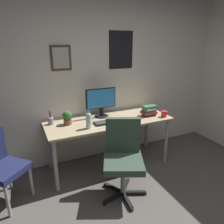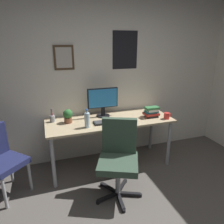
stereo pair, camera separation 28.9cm
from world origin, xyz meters
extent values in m
cube|color=silver|center=(0.00, 2.15, 1.30)|extent=(4.40, 0.08, 2.60)
cube|color=#4C3823|center=(-0.60, 2.11, 1.61)|extent=(0.28, 0.02, 0.34)
cube|color=beige|center=(-0.60, 2.09, 1.61)|extent=(0.22, 0.00, 0.28)
cube|color=black|center=(0.33, 2.11, 1.70)|extent=(0.40, 0.01, 0.56)
cube|color=tan|center=(-0.04, 1.73, 0.73)|extent=(1.81, 0.68, 0.03)
cylinder|color=#9EA0A5|center=(-0.89, 1.45, 0.36)|extent=(0.05, 0.05, 0.71)
cylinder|color=#9EA0A5|center=(0.80, 1.45, 0.36)|extent=(0.05, 0.05, 0.71)
cylinder|color=#9EA0A5|center=(-0.89, 2.01, 0.36)|extent=(0.05, 0.05, 0.71)
cylinder|color=#9EA0A5|center=(0.80, 2.01, 0.36)|extent=(0.05, 0.05, 0.71)
cube|color=#334738|center=(-0.17, 1.03, 0.46)|extent=(0.61, 0.61, 0.08)
cube|color=#334738|center=(-0.09, 1.22, 0.72)|extent=(0.41, 0.23, 0.45)
cylinder|color=#9EA0A5|center=(-0.17, 1.03, 0.21)|extent=(0.08, 0.08, 0.42)
cube|color=black|center=(-0.04, 0.98, 0.04)|extent=(0.27, 0.15, 0.03)
cylinder|color=black|center=(0.09, 0.92, 0.02)|extent=(0.05, 0.05, 0.04)
cube|color=black|center=(-0.07, 1.14, 0.04)|extent=(0.22, 0.23, 0.03)
cylinder|color=black|center=(0.02, 1.24, 0.02)|extent=(0.05, 0.05, 0.04)
cube|color=black|center=(-0.24, 1.16, 0.04)|extent=(0.17, 0.26, 0.03)
cylinder|color=black|center=(-0.31, 1.28, 0.02)|extent=(0.05, 0.05, 0.04)
cube|color=black|center=(-0.30, 1.01, 0.04)|extent=(0.28, 0.10, 0.03)
cylinder|color=black|center=(-0.44, 0.98, 0.02)|extent=(0.05, 0.05, 0.04)
cube|color=black|center=(-0.18, 0.90, 0.04)|extent=(0.07, 0.28, 0.03)
cylinder|color=black|center=(-0.20, 0.76, 0.02)|extent=(0.05, 0.05, 0.04)
cube|color=#1E234C|center=(-1.44, 1.49, 0.44)|extent=(0.59, 0.59, 0.07)
cylinder|color=#9EA0A5|center=(-1.45, 1.24, 0.20)|extent=(0.05, 0.05, 0.41)
cylinder|color=#9EA0A5|center=(-1.19, 1.49, 0.20)|extent=(0.05, 0.05, 0.41)
cylinder|color=#9EA0A5|center=(-1.44, 1.75, 0.20)|extent=(0.05, 0.05, 0.41)
cylinder|color=black|center=(-0.09, 1.91, 0.75)|extent=(0.20, 0.20, 0.01)
cube|color=black|center=(-0.09, 1.91, 0.82)|extent=(0.05, 0.04, 0.12)
cube|color=black|center=(-0.09, 1.92, 1.03)|extent=(0.46, 0.02, 0.30)
cube|color=#338CD8|center=(-0.09, 1.90, 1.03)|extent=(0.43, 0.00, 0.27)
cube|color=black|center=(-0.09, 1.63, 0.75)|extent=(0.43, 0.15, 0.02)
cube|color=#38383A|center=(-0.09, 1.63, 0.77)|extent=(0.41, 0.13, 0.00)
ellipsoid|color=black|center=(0.21, 1.62, 0.76)|extent=(0.06, 0.11, 0.04)
cylinder|color=silver|center=(-0.41, 1.55, 0.84)|extent=(0.07, 0.07, 0.20)
cylinder|color=silver|center=(-0.41, 1.55, 0.96)|extent=(0.03, 0.03, 0.04)
cylinder|color=#2659B2|center=(-0.41, 1.55, 0.99)|extent=(0.03, 0.03, 0.01)
cylinder|color=red|center=(0.76, 1.51, 0.79)|extent=(0.08, 0.08, 0.09)
torus|color=red|center=(0.81, 1.51, 0.79)|extent=(0.05, 0.01, 0.05)
cylinder|color=brown|center=(-0.63, 1.81, 0.78)|extent=(0.11, 0.11, 0.07)
sphere|color=#2D6B33|center=(-0.63, 1.81, 0.87)|extent=(0.13, 0.13, 0.13)
ellipsoid|color=#287A38|center=(-0.66, 1.83, 0.88)|extent=(0.07, 0.08, 0.02)
ellipsoid|color=#287A38|center=(-0.60, 1.83, 0.88)|extent=(0.07, 0.08, 0.02)
ellipsoid|color=#287A38|center=(-0.65, 1.78, 0.87)|extent=(0.08, 0.07, 0.02)
cylinder|color=#9EA0A5|center=(-0.84, 1.91, 0.79)|extent=(0.07, 0.07, 0.09)
cylinder|color=#263FBF|center=(-0.84, 1.91, 0.87)|extent=(0.01, 0.01, 0.13)
cylinder|color=red|center=(-0.84, 1.90, 0.87)|extent=(0.01, 0.01, 0.13)
cylinder|color=black|center=(-0.84, 1.91, 0.87)|extent=(0.01, 0.01, 0.13)
cylinder|color=#9EA0A5|center=(-0.83, 1.91, 0.87)|extent=(0.01, 0.03, 0.14)
cylinder|color=#9EA0A5|center=(-0.84, 1.91, 0.87)|extent=(0.01, 0.02, 0.14)
cube|color=black|center=(0.59, 1.65, 0.76)|extent=(0.16, 0.14, 0.03)
cube|color=#B22D28|center=(0.58, 1.65, 0.79)|extent=(0.22, 0.16, 0.03)
cube|color=#26727A|center=(0.59, 1.66, 0.82)|extent=(0.19, 0.12, 0.03)
cube|color=silver|center=(0.59, 1.66, 0.86)|extent=(0.16, 0.15, 0.03)
cube|color=#33723F|center=(0.59, 1.64, 0.89)|extent=(0.20, 0.12, 0.03)
camera|label=1|loc=(-1.18, -0.86, 1.82)|focal=33.52mm
camera|label=2|loc=(-0.91, -0.97, 1.82)|focal=33.52mm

